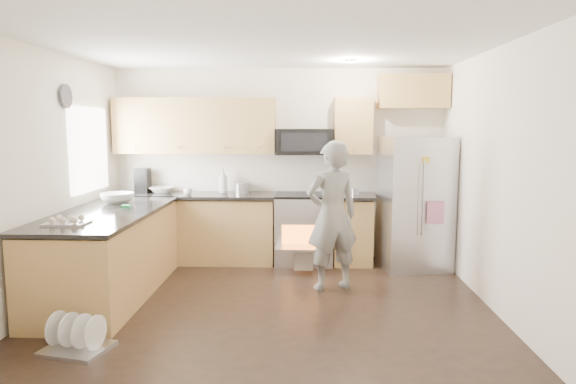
{
  "coord_description": "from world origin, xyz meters",
  "views": [
    {
      "loc": [
        0.38,
        -5.08,
        1.84
      ],
      "look_at": [
        0.18,
        0.5,
        1.11
      ],
      "focal_mm": 32.0,
      "sensor_mm": 36.0,
      "label": 1
    }
  ],
  "objects_px": {
    "stove_range": "(304,213)",
    "dish_rack": "(77,340)",
    "refrigerator": "(415,204)",
    "person": "(332,216)"
  },
  "relations": [
    {
      "from": "stove_range",
      "to": "dish_rack",
      "type": "xyz_separation_m",
      "value": [
        -1.85,
        -2.82,
        -0.59
      ]
    },
    {
      "from": "dish_rack",
      "to": "stove_range",
      "type": "bearing_deg",
      "value": 56.78
    },
    {
      "from": "refrigerator",
      "to": "person",
      "type": "relative_size",
      "value": 1.01
    },
    {
      "from": "stove_range",
      "to": "dish_rack",
      "type": "height_order",
      "value": "stove_range"
    },
    {
      "from": "stove_range",
      "to": "dish_rack",
      "type": "distance_m",
      "value": 3.42
    },
    {
      "from": "person",
      "to": "dish_rack",
      "type": "xyz_separation_m",
      "value": [
        -2.17,
        -1.7,
        -0.75
      ]
    },
    {
      "from": "refrigerator",
      "to": "dish_rack",
      "type": "height_order",
      "value": "refrigerator"
    },
    {
      "from": "stove_range",
      "to": "person",
      "type": "bearing_deg",
      "value": -73.99
    },
    {
      "from": "stove_range",
      "to": "refrigerator",
      "type": "bearing_deg",
      "value": -9.7
    },
    {
      "from": "person",
      "to": "dish_rack",
      "type": "relative_size",
      "value": 2.86
    }
  ]
}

